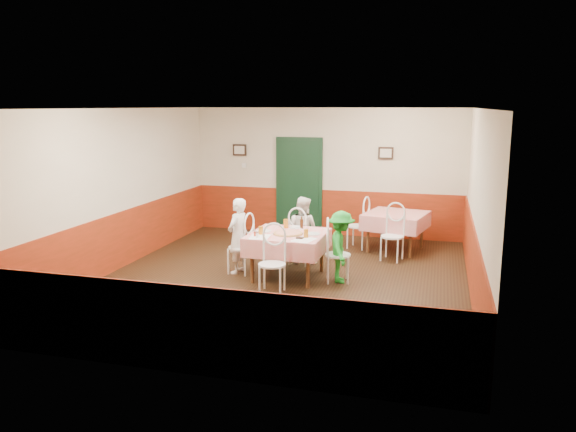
% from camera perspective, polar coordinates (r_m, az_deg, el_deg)
% --- Properties ---
extents(floor, '(7.00, 7.00, 0.00)m').
position_cam_1_polar(floor, '(9.40, -0.49, -6.45)').
color(floor, black).
rests_on(floor, ground).
extents(ceiling, '(7.00, 7.00, 0.00)m').
position_cam_1_polar(ceiling, '(8.96, -0.53, 10.87)').
color(ceiling, white).
rests_on(ceiling, back_wall).
extents(back_wall, '(6.00, 0.10, 2.80)m').
position_cam_1_polar(back_wall, '(12.45, 3.88, 4.48)').
color(back_wall, beige).
rests_on(back_wall, ground).
extents(front_wall, '(6.00, 0.10, 2.80)m').
position_cam_1_polar(front_wall, '(5.85, -9.86, -3.31)').
color(front_wall, beige).
rests_on(front_wall, ground).
extents(left_wall, '(0.10, 7.00, 2.80)m').
position_cam_1_polar(left_wall, '(10.29, -16.82, 2.62)').
color(left_wall, beige).
rests_on(left_wall, ground).
extents(right_wall, '(0.10, 7.00, 2.80)m').
position_cam_1_polar(right_wall, '(8.76, 18.73, 1.07)').
color(right_wall, beige).
rests_on(right_wall, ground).
extents(wainscot_back, '(6.00, 0.03, 1.00)m').
position_cam_1_polar(wainscot_back, '(12.57, 3.81, 0.39)').
color(wainscot_back, maroon).
rests_on(wainscot_back, ground).
extents(wainscot_front, '(6.00, 0.03, 1.00)m').
position_cam_1_polar(wainscot_front, '(6.15, -9.52, -11.42)').
color(wainscot_front, maroon).
rests_on(wainscot_front, ground).
extents(wainscot_left, '(0.03, 7.00, 1.00)m').
position_cam_1_polar(wainscot_left, '(10.45, -16.47, -2.27)').
color(wainscot_left, maroon).
rests_on(wainscot_left, ground).
extents(wainscot_right, '(0.03, 7.00, 1.00)m').
position_cam_1_polar(wainscot_right, '(8.95, 18.28, -4.60)').
color(wainscot_right, maroon).
rests_on(wainscot_right, ground).
extents(door, '(0.96, 0.06, 2.10)m').
position_cam_1_polar(door, '(12.58, 1.13, 2.96)').
color(door, black).
rests_on(door, ground).
extents(picture_left, '(0.32, 0.03, 0.26)m').
position_cam_1_polar(picture_left, '(12.90, -4.94, 6.71)').
color(picture_left, black).
rests_on(picture_left, back_wall).
extents(picture_right, '(0.32, 0.03, 0.26)m').
position_cam_1_polar(picture_right, '(12.17, 9.91, 6.31)').
color(picture_right, black).
rests_on(picture_right, back_wall).
extents(thermostat, '(0.10, 0.03, 0.10)m').
position_cam_1_polar(thermostat, '(12.90, -4.49, 5.15)').
color(thermostat, white).
rests_on(thermostat, back_wall).
extents(main_table, '(1.25, 1.25, 0.77)m').
position_cam_1_polar(main_table, '(9.43, 0.00, -4.03)').
color(main_table, red).
rests_on(main_table, ground).
extents(second_table, '(1.34, 1.34, 0.77)m').
position_cam_1_polar(second_table, '(11.35, 10.86, -1.60)').
color(second_table, red).
rests_on(second_table, ground).
extents(chair_left, '(0.47, 0.47, 0.90)m').
position_cam_1_polar(chair_left, '(9.68, -4.83, -3.21)').
color(chair_left, white).
rests_on(chair_left, ground).
extents(chair_right, '(0.50, 0.50, 0.90)m').
position_cam_1_polar(chair_right, '(9.21, 5.08, -3.96)').
color(chair_right, white).
rests_on(chair_right, ground).
extents(chair_far, '(0.50, 0.50, 0.90)m').
position_cam_1_polar(chair_far, '(10.20, 1.38, -2.42)').
color(chair_far, white).
rests_on(chair_far, ground).
extents(chair_near, '(0.45, 0.45, 0.90)m').
position_cam_1_polar(chair_near, '(8.63, -1.63, -4.97)').
color(chair_near, white).
rests_on(chair_near, ground).
extents(chair_second_a, '(0.50, 0.50, 0.90)m').
position_cam_1_polar(chair_second_a, '(11.42, 7.12, -1.03)').
color(chair_second_a, white).
rests_on(chair_second_a, ground).
extents(chair_second_b, '(0.50, 0.50, 0.90)m').
position_cam_1_polar(chair_second_b, '(10.61, 10.55, -2.08)').
color(chair_second_b, white).
rests_on(chair_second_b, ground).
extents(pizza, '(0.49, 0.49, 0.03)m').
position_cam_1_polar(pizza, '(9.26, -0.00, -1.75)').
color(pizza, '#B74723').
rests_on(pizza, main_table).
extents(plate_left, '(0.26, 0.26, 0.01)m').
position_cam_1_polar(plate_left, '(9.46, -2.48, -1.54)').
color(plate_left, white).
rests_on(plate_left, main_table).
extents(plate_right, '(0.26, 0.26, 0.01)m').
position_cam_1_polar(plate_right, '(9.25, 2.48, -1.82)').
color(plate_right, white).
rests_on(plate_right, main_table).
extents(plate_far, '(0.26, 0.26, 0.01)m').
position_cam_1_polar(plate_far, '(9.74, 0.86, -1.15)').
color(plate_far, white).
rests_on(plate_far, main_table).
extents(glass_a, '(0.08, 0.08, 0.14)m').
position_cam_1_polar(glass_a, '(9.23, -2.79, -1.47)').
color(glass_a, '#BF7219').
rests_on(glass_a, main_table).
extents(glass_b, '(0.08, 0.08, 0.14)m').
position_cam_1_polar(glass_b, '(9.01, 1.84, -1.78)').
color(glass_b, '#BF7219').
rests_on(glass_b, main_table).
extents(glass_c, '(0.09, 0.09, 0.15)m').
position_cam_1_polar(glass_c, '(9.70, -0.21, -0.78)').
color(glass_c, '#BF7219').
rests_on(glass_c, main_table).
extents(beer_bottle, '(0.05, 0.05, 0.20)m').
position_cam_1_polar(beer_bottle, '(9.66, 1.39, -0.71)').
color(beer_bottle, '#381C0A').
rests_on(beer_bottle, main_table).
extents(shaker_a, '(0.04, 0.04, 0.09)m').
position_cam_1_polar(shaker_a, '(9.07, -3.14, -1.86)').
color(shaker_a, silver).
rests_on(shaker_a, main_table).
extents(shaker_b, '(0.04, 0.04, 0.09)m').
position_cam_1_polar(shaker_b, '(9.01, -3.11, -1.94)').
color(shaker_b, silver).
rests_on(shaker_b, main_table).
extents(shaker_c, '(0.04, 0.04, 0.09)m').
position_cam_1_polar(shaker_c, '(9.11, -3.39, -1.79)').
color(shaker_c, '#B23319').
rests_on(shaker_c, main_table).
extents(menu_left, '(0.34, 0.43, 0.00)m').
position_cam_1_polar(menu_left, '(9.07, -2.89, -2.13)').
color(menu_left, white).
rests_on(menu_left, main_table).
extents(menu_right, '(0.39, 0.46, 0.00)m').
position_cam_1_polar(menu_right, '(8.87, 1.63, -2.43)').
color(menu_right, white).
rests_on(menu_right, main_table).
extents(wallet, '(0.11, 0.09, 0.02)m').
position_cam_1_polar(wallet, '(8.95, 1.21, -2.24)').
color(wallet, black).
rests_on(wallet, main_table).
extents(diner_left, '(0.41, 0.53, 1.30)m').
position_cam_1_polar(diner_left, '(9.65, -5.13, -2.02)').
color(diner_left, gray).
rests_on(diner_left, ground).
extents(diner_far, '(0.70, 0.61, 1.23)m').
position_cam_1_polar(diner_far, '(10.21, 1.45, -1.45)').
color(diner_far, gray).
rests_on(diner_far, ground).
extents(diner_right, '(0.58, 0.83, 1.18)m').
position_cam_1_polar(diner_right, '(9.16, 5.41, -3.14)').
color(diner_right, gray).
rests_on(diner_right, ground).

